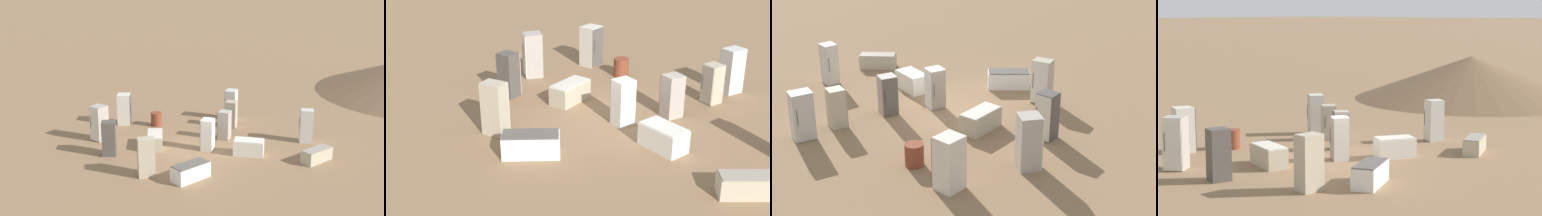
# 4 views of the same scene
# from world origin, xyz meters

# --- Properties ---
(ground_plane) EXTENTS (1000.00, 1000.00, 0.00)m
(ground_plane) POSITION_xyz_m (0.00, 0.00, 0.00)
(ground_plane) COLOR #846647
(discarded_fridge_0) EXTENTS (1.16, 1.75, 0.63)m
(discarded_fridge_0) POSITION_xyz_m (-3.12, -4.78, 0.31)
(discarded_fridge_0) COLOR #B2A88E
(discarded_fridge_0) RESTS_ON ground_plane
(discarded_fridge_1) EXTENTS (0.67, 0.80, 1.77)m
(discarded_fridge_1) POSITION_xyz_m (-2.17, 3.24, 0.88)
(discarded_fridge_1) COLOR #B2A88E
(discarded_fridge_1) RESTS_ON ground_plane
(discarded_fridge_2) EXTENTS (1.41, 1.65, 0.77)m
(discarded_fridge_2) POSITION_xyz_m (-1.30, -2.10, 0.38)
(discarded_fridge_2) COLOR silver
(discarded_fridge_2) RESTS_ON ground_plane
(discarded_fridge_3) EXTENTS (0.99, 0.99, 1.85)m
(discarded_fridge_3) POSITION_xyz_m (3.18, 4.42, 0.92)
(discarded_fridge_3) COLOR #A89E93
(discarded_fridge_3) RESTS_ON ground_plane
(discarded_fridge_5) EXTENTS (0.98, 0.96, 1.76)m
(discarded_fridge_5) POSITION_xyz_m (4.26, -3.49, 0.88)
(discarded_fridge_5) COLOR silver
(discarded_fridge_5) RESTS_ON ground_plane
(discarded_fridge_6) EXTENTS (0.85, 0.85, 1.61)m
(discarded_fridge_6) POSITION_xyz_m (-0.05, -0.42, 0.80)
(discarded_fridge_6) COLOR white
(discarded_fridge_6) RESTS_ON ground_plane
(discarded_fridge_7) EXTENTS (0.83, 0.82, 1.48)m
(discarded_fridge_7) POSITION_xyz_m (2.94, -2.96, 0.74)
(discarded_fridge_7) COLOR #B2A88E
(discarded_fridge_7) RESTS_ON ground_plane
(discarded_fridge_8) EXTENTS (0.79, 0.79, 1.71)m
(discarded_fridge_8) POSITION_xyz_m (0.87, 4.33, 0.85)
(discarded_fridge_8) COLOR #4C4742
(discarded_fridge_8) RESTS_ON ground_plane
(discarded_fridge_9) EXTENTS (0.87, 0.87, 1.53)m
(discarded_fridge_9) POSITION_xyz_m (1.19, -1.82, 0.76)
(discarded_fridge_9) COLOR #A89E93
(discarded_fridge_9) RESTS_ON ground_plane
(discarded_fridge_10) EXTENTS (1.36, 1.88, 0.73)m
(discarded_fridge_10) POSITION_xyz_m (-3.15, 1.51, 0.36)
(discarded_fridge_10) COLOR white
(discarded_fridge_10) RESTS_ON ground_plane
(discarded_fridge_11) EXTENTS (1.73, 1.16, 0.76)m
(discarded_fridge_11) POSITION_xyz_m (1.16, 1.96, 0.38)
(discarded_fridge_11) COLOR #B2A88E
(discarded_fridge_11) RESTS_ON ground_plane
(discarded_fridge_12) EXTENTS (0.95, 0.95, 1.76)m
(discarded_fridge_12) POSITION_xyz_m (5.37, 2.62, 0.88)
(discarded_fridge_12) COLOR beige
(discarded_fridge_12) RESTS_ON ground_plane
(rusty_barrel) EXTENTS (0.62, 0.62, 0.77)m
(rusty_barrel) POSITION_xyz_m (4.49, 0.98, 0.38)
(rusty_barrel) COLOR brown
(rusty_barrel) RESTS_ON ground_plane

